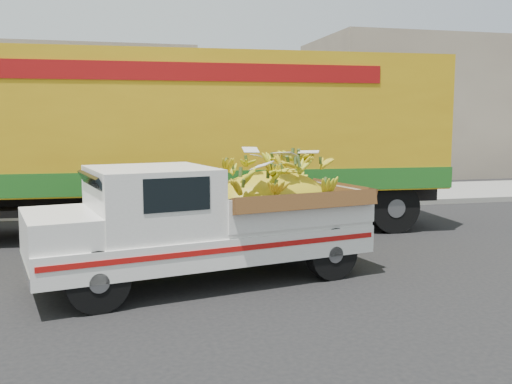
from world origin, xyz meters
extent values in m
plane|color=black|center=(0.00, 0.00, 0.00)|extent=(100.00, 100.00, 0.00)
cube|color=gray|center=(0.00, 7.00, 0.07)|extent=(60.00, 0.25, 0.15)
cube|color=gray|center=(0.00, 9.10, 0.07)|extent=(60.00, 4.00, 0.14)
cube|color=gray|center=(14.00, 16.00, 3.00)|extent=(14.00, 6.00, 6.00)
cylinder|color=black|center=(-2.10, -0.55, 0.40)|extent=(0.84, 0.40, 0.81)
cylinder|color=black|center=(-2.42, 0.97, 0.40)|extent=(0.84, 0.40, 0.81)
cylinder|color=black|center=(1.33, 0.19, 0.40)|extent=(0.84, 0.40, 0.81)
cylinder|color=black|center=(1.00, 1.70, 0.40)|extent=(0.84, 0.40, 0.81)
cube|color=white|center=(-0.60, 0.57, 0.59)|extent=(5.26, 2.81, 0.41)
cube|color=#A50F0C|center=(-0.41, -0.32, 0.66)|extent=(4.78, 1.03, 0.07)
cube|color=silver|center=(-3.00, 0.05, 0.48)|extent=(0.47, 1.75, 0.15)
cube|color=white|center=(-2.60, 0.14, 0.99)|extent=(1.24, 1.85, 0.38)
cube|color=white|center=(-1.35, 0.41, 1.27)|extent=(1.97, 2.04, 0.96)
cube|color=black|center=(-1.07, -0.42, 1.45)|extent=(0.89, 0.20, 0.45)
cube|color=white|center=(0.65, 0.83, 1.07)|extent=(2.77, 2.28, 0.54)
ellipsoid|color=gold|center=(0.54, 0.81, 0.96)|extent=(2.46, 1.87, 1.36)
cylinder|color=black|center=(3.98, 3.33, 0.55)|extent=(1.11, 0.37, 1.10)
cylinder|color=black|center=(4.08, 5.33, 0.55)|extent=(1.11, 0.37, 1.10)
cylinder|color=black|center=(2.78, 3.39, 0.55)|extent=(1.11, 0.37, 1.10)
cylinder|color=black|center=(2.88, 5.38, 0.55)|extent=(1.11, 0.37, 1.10)
cube|color=black|center=(-0.67, 4.55, 0.78)|extent=(12.03, 1.57, 0.36)
cube|color=gold|center=(-0.67, 4.55, 2.38)|extent=(11.87, 3.06, 2.84)
cube|color=#1D5E1B|center=(-0.67, 4.55, 1.21)|extent=(11.93, 3.08, 0.45)
cube|color=maroon|center=(-0.73, 3.29, 3.35)|extent=(8.39, 0.42, 0.35)
camera|label=1|loc=(-1.83, -7.80, 2.40)|focal=40.00mm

